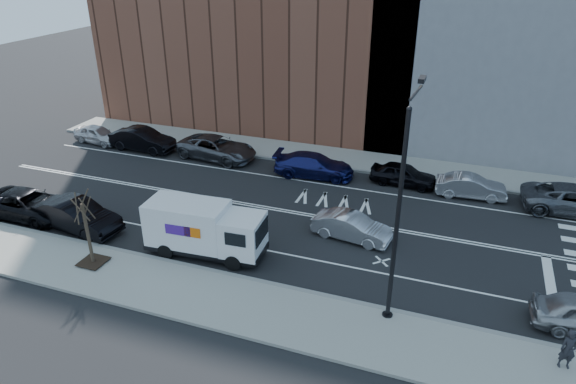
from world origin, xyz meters
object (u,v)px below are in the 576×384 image
Objects in this scene: fedex_van at (204,229)px; pedestrian at (569,349)px; driving_sedan at (352,227)px; far_parked_b at (143,140)px; far_parked_a at (98,134)px.

fedex_van is 16.15m from pedestrian.
driving_sedan is at bearing 27.58° from fedex_van.
far_parked_b is 19.08m from driving_sedan.
fedex_van is 1.50× the size of far_parked_a.
far_parked_a is 23.03m from driving_sedan.
driving_sedan is at bearing -101.13° from far_parked_a.
pedestrian reaches higher than far_parked_a.
fedex_van reaches higher than far_parked_b.
far_parked_a is 34.18m from pedestrian.
pedestrian is (31.31, -13.70, 0.27)m from far_parked_a.
pedestrian is (9.46, -6.41, 0.27)m from driving_sedan.
fedex_van is 7.62m from driving_sedan.
fedex_van is 19.04m from far_parked_a.
far_parked_a is 0.80× the size of far_parked_b.
pedestrian is at bearing -106.30° from far_parked_a.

